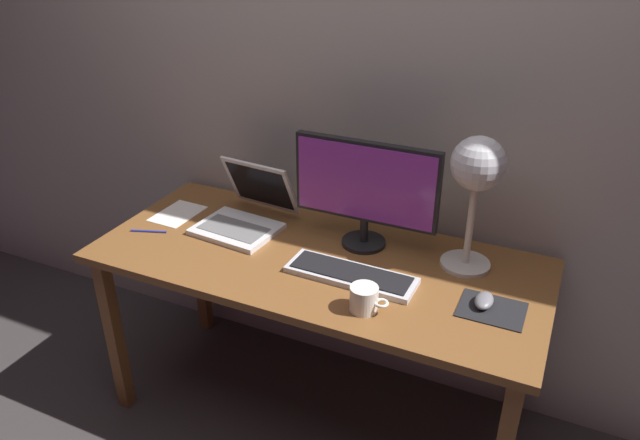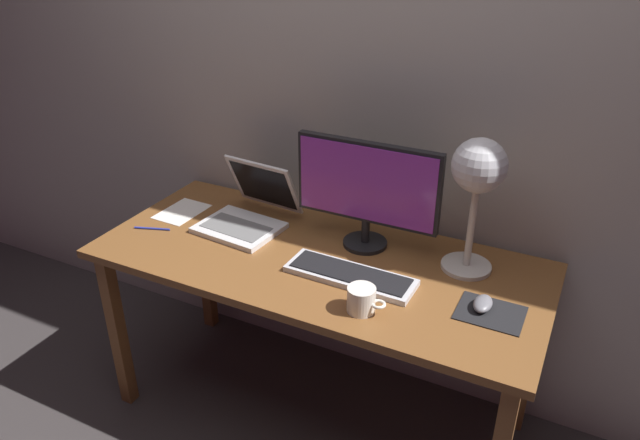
{
  "view_description": "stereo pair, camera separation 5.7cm",
  "coord_description": "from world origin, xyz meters",
  "px_view_note": "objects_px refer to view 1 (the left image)",
  "views": [
    {
      "loc": [
        0.77,
        -1.64,
        1.84
      ],
      "look_at": [
        0.03,
        -0.05,
        0.92
      ],
      "focal_mm": 33.58,
      "sensor_mm": 36.0,
      "label": 1
    },
    {
      "loc": [
        0.82,
        -1.62,
        1.84
      ],
      "look_at": [
        0.03,
        -0.05,
        0.92
      ],
      "focal_mm": 33.58,
      "sensor_mm": 36.0,
      "label": 2
    }
  ],
  "objects_px": {
    "monitor": "(366,187)",
    "desk_lamp": "(477,173)",
    "keyboard_main": "(351,275)",
    "mouse": "(484,300)",
    "laptop": "(248,208)",
    "coffee_mug": "(364,299)",
    "pen": "(149,231)"
  },
  "relations": [
    {
      "from": "monitor",
      "to": "coffee_mug",
      "type": "relative_size",
      "value": 4.28
    },
    {
      "from": "monitor",
      "to": "laptop",
      "type": "xyz_separation_m",
      "value": [
        -0.47,
        -0.03,
        -0.17
      ]
    },
    {
      "from": "keyboard_main",
      "to": "mouse",
      "type": "height_order",
      "value": "mouse"
    },
    {
      "from": "keyboard_main",
      "to": "laptop",
      "type": "xyz_separation_m",
      "value": [
        -0.51,
        0.19,
        0.05
      ]
    },
    {
      "from": "keyboard_main",
      "to": "pen",
      "type": "height_order",
      "value": "keyboard_main"
    },
    {
      "from": "monitor",
      "to": "laptop",
      "type": "bearing_deg",
      "value": -175.91
    },
    {
      "from": "monitor",
      "to": "keyboard_main",
      "type": "bearing_deg",
      "value": -79.28
    },
    {
      "from": "desk_lamp",
      "to": "pen",
      "type": "distance_m",
      "value": 1.23
    },
    {
      "from": "desk_lamp",
      "to": "coffee_mug",
      "type": "xyz_separation_m",
      "value": [
        -0.22,
        -0.39,
        -0.31
      ]
    },
    {
      "from": "mouse",
      "to": "pen",
      "type": "bearing_deg",
      "value": -177.53
    },
    {
      "from": "desk_lamp",
      "to": "coffee_mug",
      "type": "distance_m",
      "value": 0.54
    },
    {
      "from": "monitor",
      "to": "coffee_mug",
      "type": "distance_m",
      "value": 0.45
    },
    {
      "from": "monitor",
      "to": "mouse",
      "type": "bearing_deg",
      "value": -23.04
    },
    {
      "from": "keyboard_main",
      "to": "laptop",
      "type": "height_order",
      "value": "laptop"
    },
    {
      "from": "keyboard_main",
      "to": "desk_lamp",
      "type": "height_order",
      "value": "desk_lamp"
    },
    {
      "from": "coffee_mug",
      "to": "desk_lamp",
      "type": "bearing_deg",
      "value": 59.79
    },
    {
      "from": "keyboard_main",
      "to": "mouse",
      "type": "relative_size",
      "value": 4.61
    },
    {
      "from": "laptop",
      "to": "desk_lamp",
      "type": "xyz_separation_m",
      "value": [
        0.84,
        0.04,
        0.28
      ]
    },
    {
      "from": "keyboard_main",
      "to": "coffee_mug",
      "type": "distance_m",
      "value": 0.19
    },
    {
      "from": "desk_lamp",
      "to": "pen",
      "type": "xyz_separation_m",
      "value": [
        -1.15,
        -0.27,
        -0.34
      ]
    },
    {
      "from": "pen",
      "to": "keyboard_main",
      "type": "bearing_deg",
      "value": 2.07
    },
    {
      "from": "monitor",
      "to": "keyboard_main",
      "type": "height_order",
      "value": "monitor"
    },
    {
      "from": "keyboard_main",
      "to": "mouse",
      "type": "distance_m",
      "value": 0.43
    },
    {
      "from": "coffee_mug",
      "to": "mouse",
      "type": "bearing_deg",
      "value": 27.9
    },
    {
      "from": "laptop",
      "to": "coffee_mug",
      "type": "height_order",
      "value": "laptop"
    },
    {
      "from": "mouse",
      "to": "pen",
      "type": "relative_size",
      "value": 0.69
    },
    {
      "from": "keyboard_main",
      "to": "pen",
      "type": "xyz_separation_m",
      "value": [
        -0.82,
        -0.03,
        -0.01
      ]
    },
    {
      "from": "keyboard_main",
      "to": "mouse",
      "type": "bearing_deg",
      "value": 3.24
    },
    {
      "from": "monitor",
      "to": "desk_lamp",
      "type": "distance_m",
      "value": 0.39
    },
    {
      "from": "laptop",
      "to": "mouse",
      "type": "height_order",
      "value": "laptop"
    },
    {
      "from": "keyboard_main",
      "to": "laptop",
      "type": "distance_m",
      "value": 0.55
    },
    {
      "from": "keyboard_main",
      "to": "coffee_mug",
      "type": "bearing_deg",
      "value": -55.14
    }
  ]
}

